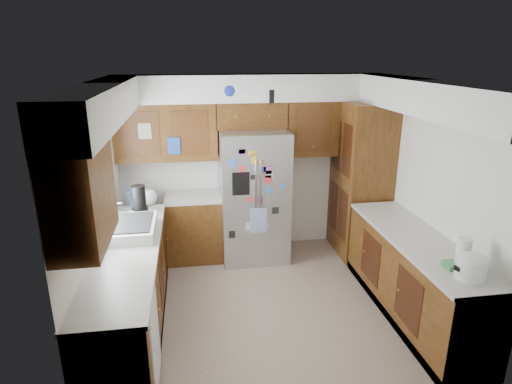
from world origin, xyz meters
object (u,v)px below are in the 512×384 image
at_px(rice_cooker, 472,266).
at_px(paper_towel, 463,253).
at_px(fridge, 254,196).
at_px(pantry, 361,180).

relative_size(rice_cooker, paper_towel, 0.98).
bearing_deg(rice_cooker, fridge, 120.61).
bearing_deg(fridge, pantry, -2.06).
distance_m(pantry, fridge, 1.51).
distance_m(pantry, rice_cooker, 2.48).
relative_size(fridge, paper_towel, 6.36).
xyz_separation_m(pantry, rice_cooker, (-0.00, -2.48, -0.03)).
bearing_deg(rice_cooker, pantry, 89.99).
distance_m(fridge, rice_cooker, 2.95).
distance_m(fridge, paper_towel, 2.81).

